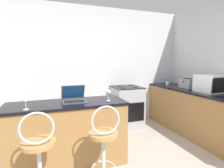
# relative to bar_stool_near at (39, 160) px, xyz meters

# --- Properties ---
(wall_back) EXTENTS (12.00, 0.06, 2.60)m
(wall_back) POSITION_rel_bar_stool_near_xyz_m (0.88, 1.99, 0.85)
(wall_back) COLOR silver
(wall_back) RESTS_ON ground_plane
(breakfast_bar) EXTENTS (1.59, 0.58, 0.89)m
(breakfast_bar) POSITION_rel_bar_stool_near_xyz_m (0.34, 0.58, -0.01)
(breakfast_bar) COLOR #9E703D
(breakfast_bar) RESTS_ON ground_plane
(counter_right) EXTENTS (0.67, 2.74, 0.89)m
(counter_right) POSITION_rel_bar_stool_near_xyz_m (2.80, 0.61, -0.01)
(counter_right) COLOR #9E703D
(counter_right) RESTS_ON ground_plane
(bar_stool_near) EXTENTS (0.40, 0.40, 0.98)m
(bar_stool_near) POSITION_rel_bar_stool_near_xyz_m (0.00, 0.00, 0.00)
(bar_stool_near) COLOR silver
(bar_stool_near) RESTS_ON ground_plane
(bar_stool_far) EXTENTS (0.40, 0.40, 0.98)m
(bar_stool_far) POSITION_rel_bar_stool_near_xyz_m (0.68, 0.00, 0.00)
(bar_stool_far) COLOR silver
(bar_stool_far) RESTS_ON ground_plane
(laptop) EXTENTS (0.32, 0.32, 0.22)m
(laptop) POSITION_rel_bar_stool_near_xyz_m (0.44, 0.63, 0.49)
(laptop) COLOR #47474C
(laptop) RESTS_ON breakfast_bar
(microwave) EXTENTS (0.44, 0.41, 0.31)m
(microwave) POSITION_rel_bar_stool_near_xyz_m (2.84, 0.53, 0.59)
(microwave) COLOR white
(microwave) RESTS_ON counter_right
(toaster) EXTENTS (0.20, 0.30, 0.20)m
(toaster) POSITION_rel_bar_stool_near_xyz_m (2.81, 1.08, 0.53)
(toaster) COLOR #9EA3A8
(toaster) RESTS_ON counter_right
(stove_range) EXTENTS (0.61, 0.61, 0.90)m
(stove_range) POSITION_rel_bar_stool_near_xyz_m (1.70, 1.64, -0.01)
(stove_range) COLOR #9EA3A8
(stove_range) RESTS_ON ground_plane
(wine_glass_short) EXTENTS (0.07, 0.07, 0.16)m
(wine_glass_short) POSITION_rel_bar_stool_near_xyz_m (0.90, 0.50, 0.56)
(wine_glass_short) COLOR silver
(wine_glass_short) RESTS_ON breakfast_bar
(mug_blue) EXTENTS (0.09, 0.07, 0.10)m
(mug_blue) POSITION_rel_bar_stool_near_xyz_m (2.85, 1.80, 0.49)
(mug_blue) COLOR #2D51AD
(mug_blue) RESTS_ON counter_right
(mug_white) EXTENTS (0.09, 0.07, 0.10)m
(mug_white) POSITION_rel_bar_stool_near_xyz_m (2.69, 1.56, 0.49)
(mug_white) COLOR white
(mug_white) RESTS_ON counter_right
(wine_glass_tall) EXTENTS (0.07, 0.07, 0.15)m
(wine_glass_tall) POSITION_rel_bar_stool_near_xyz_m (-0.14, 0.38, 0.55)
(wine_glass_tall) COLOR silver
(wine_glass_tall) RESTS_ON breakfast_bar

